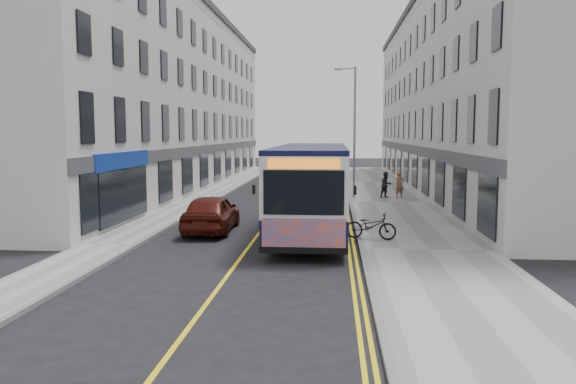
% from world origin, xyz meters
% --- Properties ---
extents(ground, '(140.00, 140.00, 0.00)m').
position_xyz_m(ground, '(0.00, 0.00, 0.00)').
color(ground, black).
rests_on(ground, ground).
extents(pavement_east, '(4.50, 64.00, 0.12)m').
position_xyz_m(pavement_east, '(6.25, 12.00, 0.06)').
color(pavement_east, '#9A999C').
rests_on(pavement_east, ground).
extents(pavement_west, '(2.00, 64.00, 0.12)m').
position_xyz_m(pavement_west, '(-5.00, 12.00, 0.06)').
color(pavement_west, '#9A999C').
rests_on(pavement_west, ground).
extents(kerb_east, '(0.18, 64.00, 0.13)m').
position_xyz_m(kerb_east, '(4.00, 12.00, 0.07)').
color(kerb_east, slate).
rests_on(kerb_east, ground).
extents(kerb_west, '(0.18, 64.00, 0.13)m').
position_xyz_m(kerb_west, '(-4.00, 12.00, 0.07)').
color(kerb_west, slate).
rests_on(kerb_west, ground).
extents(road_centre_line, '(0.12, 64.00, 0.01)m').
position_xyz_m(road_centre_line, '(0.00, 12.00, 0.00)').
color(road_centre_line, yellow).
rests_on(road_centre_line, ground).
extents(road_dbl_yellow_inner, '(0.10, 64.00, 0.01)m').
position_xyz_m(road_dbl_yellow_inner, '(3.55, 12.00, 0.00)').
color(road_dbl_yellow_inner, yellow).
rests_on(road_dbl_yellow_inner, ground).
extents(road_dbl_yellow_outer, '(0.10, 64.00, 0.01)m').
position_xyz_m(road_dbl_yellow_outer, '(3.75, 12.00, 0.00)').
color(road_dbl_yellow_outer, yellow).
rests_on(road_dbl_yellow_outer, ground).
extents(terrace_east, '(6.00, 46.00, 13.00)m').
position_xyz_m(terrace_east, '(11.50, 21.00, 6.50)').
color(terrace_east, silver).
rests_on(terrace_east, ground).
extents(terrace_west, '(6.00, 46.00, 13.00)m').
position_xyz_m(terrace_west, '(-9.00, 21.00, 6.50)').
color(terrace_west, beige).
rests_on(terrace_west, ground).
extents(streetlamp, '(1.32, 0.18, 8.00)m').
position_xyz_m(streetlamp, '(4.17, 14.00, 4.38)').
color(streetlamp, '#95979D').
rests_on(streetlamp, ground).
extents(city_bus, '(2.83, 12.13, 3.52)m').
position_xyz_m(city_bus, '(2.10, 2.70, 1.93)').
color(city_bus, black).
rests_on(city_bus, ground).
extents(bicycle, '(2.00, 1.09, 1.00)m').
position_xyz_m(bicycle, '(4.40, 0.45, 0.62)').
color(bicycle, black).
rests_on(bicycle, pavement_east).
extents(pedestrian_near, '(0.69, 0.59, 1.60)m').
position_xyz_m(pedestrian_near, '(7.00, 13.84, 0.92)').
color(pedestrian_near, brown).
rests_on(pedestrian_near, pavement_east).
extents(pedestrian_far, '(0.97, 0.92, 1.58)m').
position_xyz_m(pedestrian_far, '(6.20, 13.98, 0.91)').
color(pedestrian_far, black).
rests_on(pedestrian_far, pavement_east).
extents(car_white, '(1.56, 4.21, 1.38)m').
position_xyz_m(car_white, '(2.55, 21.78, 0.69)').
color(car_white, silver).
rests_on(car_white, ground).
extents(car_maroon, '(1.93, 4.64, 1.57)m').
position_xyz_m(car_maroon, '(-2.00, 2.20, 0.79)').
color(car_maroon, '#4C130C').
rests_on(car_maroon, ground).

